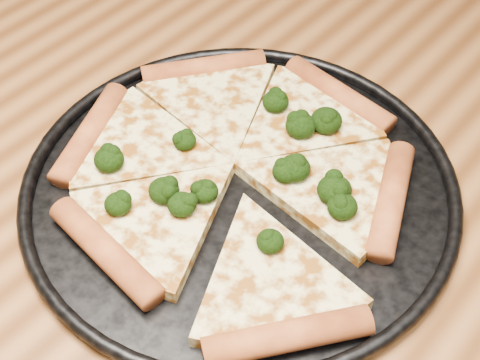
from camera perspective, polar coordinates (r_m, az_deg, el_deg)
The scene contains 4 objects.
dining_table at distance 0.69m, azimuth 7.22°, elevation -8.92°, with size 1.20×0.90×0.75m.
pizza_pan at distance 0.63m, azimuth 0.00°, elevation -0.50°, with size 0.38×0.38×0.02m.
pizza at distance 0.63m, azimuth -0.36°, elevation 0.81°, with size 0.35×0.33×0.02m.
broccoli_florets at distance 0.62m, azimuth 1.32°, elevation 1.08°, with size 0.21×0.22×0.02m.
Camera 1 is at (0.17, -0.34, 1.22)m, focal length 53.59 mm.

